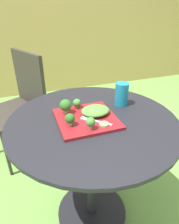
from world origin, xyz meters
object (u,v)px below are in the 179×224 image
drinking_glass (121,95)px  fork (93,120)px  patio_chair (20,100)px  salad_plate (86,118)px

drinking_glass → fork: (-0.21, -0.13, -0.04)m
patio_chair → salad_plate: 0.90m
drinking_glass → fork: 0.25m
salad_plate → drinking_glass: 0.25m
drinking_glass → salad_plate: bearing=-158.6°
salad_plate → fork: bearing=-64.5°
salad_plate → patio_chair: bearing=110.6°
patio_chair → drinking_glass: 0.95m
salad_plate → drinking_glass: bearing=21.4°
drinking_glass → fork: size_ratio=1.03×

